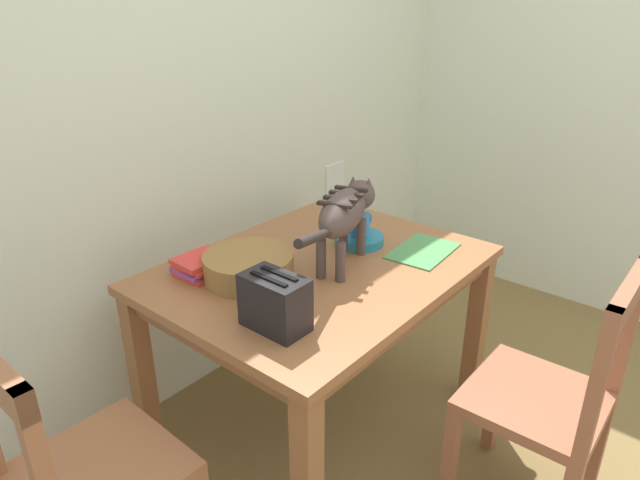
% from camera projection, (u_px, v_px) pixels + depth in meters
% --- Properties ---
extents(wall_rear, '(4.26, 0.11, 2.50)m').
position_uv_depth(wall_rear, '(176.00, 109.00, 2.22)').
color(wall_rear, silver).
rests_on(wall_rear, ground_plane).
extents(dining_table, '(1.20, 0.92, 0.74)m').
position_uv_depth(dining_table, '(320.00, 286.00, 2.13)').
color(dining_table, '#986039').
rests_on(dining_table, ground_plane).
extents(cat, '(0.65, 0.27, 0.28)m').
position_uv_depth(cat, '(345.00, 212.00, 2.03)').
color(cat, '#51413C').
rests_on(cat, dining_table).
extents(saucer_bowl, '(0.20, 0.20, 0.04)m').
position_uv_depth(saucer_bowl, '(359.00, 239.00, 2.26)').
color(saucer_bowl, teal).
rests_on(saucer_bowl, dining_table).
extents(coffee_mug, '(0.12, 0.08, 0.09)m').
position_uv_depth(coffee_mug, '(360.00, 224.00, 2.24)').
color(coffee_mug, '#347FC7').
rests_on(coffee_mug, saucer_bowl).
extents(magazine, '(0.31, 0.22, 0.01)m').
position_uv_depth(magazine, '(423.00, 251.00, 2.19)').
color(magazine, '#4C9250').
rests_on(magazine, dining_table).
extents(book_stack, '(0.19, 0.15, 0.07)m').
position_uv_depth(book_stack, '(202.00, 265.00, 2.01)').
color(book_stack, '#D54232').
rests_on(book_stack, dining_table).
extents(wicker_basket, '(0.32, 0.32, 0.09)m').
position_uv_depth(wicker_basket, '(249.00, 266.00, 1.97)').
color(wicker_basket, olive).
rests_on(wicker_basket, dining_table).
extents(toaster, '(0.12, 0.20, 0.18)m').
position_uv_depth(toaster, '(275.00, 302.00, 1.66)').
color(toaster, black).
rests_on(toaster, dining_table).
extents(wooden_chair_near, '(0.43, 0.43, 0.95)m').
position_uv_depth(wooden_chair_near, '(548.00, 400.00, 1.81)').
color(wooden_chair_near, '#975A3E').
rests_on(wooden_chair_near, ground_plane).
extents(wooden_chair_far, '(0.43, 0.43, 0.95)m').
position_uv_depth(wooden_chair_far, '(84.00, 477.00, 1.52)').
color(wooden_chair_far, '#9E603D').
rests_on(wooden_chair_far, ground_plane).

